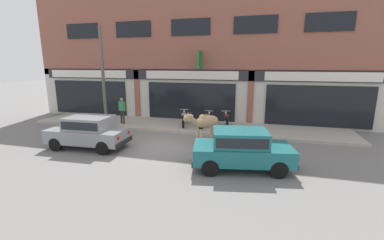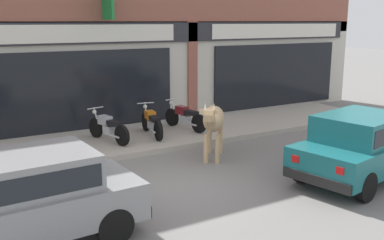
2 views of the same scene
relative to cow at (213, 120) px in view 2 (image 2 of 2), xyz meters
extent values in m
plane|color=slate|center=(-1.91, -1.11, -1.01)|extent=(90.00, 90.00, 0.00)
cube|color=#A8A093|center=(-1.91, 2.68, -0.93)|extent=(19.00, 3.17, 0.14)
cube|color=beige|center=(-1.91, 4.54, 0.69)|extent=(23.00, 0.55, 3.40)
cube|color=#28282D|center=(-1.91, 4.22, 2.04)|extent=(22.08, 0.08, 0.64)
cube|color=black|center=(-1.91, 4.21, 0.34)|extent=(5.83, 0.10, 2.40)
cube|color=silver|center=(-1.91, 4.19, 2.04)|extent=(6.13, 0.05, 0.52)
cube|color=#8E5142|center=(1.92, 4.24, 0.69)|extent=(0.36, 0.12, 3.40)
cube|color=black|center=(5.76, 4.21, 0.34)|extent=(5.83, 0.10, 2.40)
cube|color=silver|center=(5.76, 4.19, 2.04)|extent=(6.13, 0.05, 0.52)
cube|color=#197A38|center=(-1.21, 3.81, 2.99)|extent=(0.08, 0.80, 1.10)
ellipsoid|color=tan|center=(0.06, 0.08, 0.01)|extent=(1.29, 1.42, 0.60)
sphere|color=tan|center=(-0.11, -0.14, 0.24)|extent=(0.32, 0.32, 0.32)
cylinder|color=tan|center=(-0.10, -0.35, -0.65)|extent=(0.12, 0.12, 0.72)
cylinder|color=tan|center=(-0.32, -0.17, -0.65)|extent=(0.12, 0.12, 0.72)
cylinder|color=tan|center=(0.45, 0.32, -0.65)|extent=(0.12, 0.12, 0.72)
cylinder|color=tan|center=(0.22, 0.50, -0.65)|extent=(0.12, 0.12, 0.72)
cylinder|color=tan|center=(-0.45, -0.56, 0.16)|extent=(0.48, 0.51, 0.43)
cube|color=tan|center=(-0.62, -0.76, 0.33)|extent=(0.40, 0.42, 0.26)
cube|color=#957A57|center=(-0.73, -0.90, 0.29)|extent=(0.21, 0.21, 0.14)
cone|color=beige|center=(-0.51, -0.79, 0.51)|extent=(0.12, 0.12, 0.19)
cone|color=beige|center=(-0.67, -0.67, 0.51)|extent=(0.12, 0.12, 0.19)
cube|color=tan|center=(-0.44, -0.80, 0.39)|extent=(0.13, 0.12, 0.10)
cube|color=tan|center=(-0.69, -0.60, 0.39)|extent=(0.13, 0.12, 0.10)
cylinder|color=tan|center=(0.53, 0.65, -0.21)|extent=(0.13, 0.15, 0.60)
cylinder|color=black|center=(3.00, -1.95, -0.71)|extent=(0.62, 0.29, 0.60)
cylinder|color=black|center=(0.74, -2.39, -0.71)|extent=(0.62, 0.29, 0.60)
cylinder|color=black|center=(1.01, -3.80, -0.71)|extent=(0.62, 0.29, 0.60)
cube|color=#196066|center=(2.01, -2.87, -0.41)|extent=(3.74, 2.24, 0.60)
cube|color=#196066|center=(1.91, -2.89, 0.17)|extent=(2.14, 1.78, 0.56)
cube|color=black|center=(1.91, -2.89, 0.17)|extent=(1.99, 1.77, 0.35)
cube|color=black|center=(0.31, -3.20, -0.63)|extent=(0.41, 1.52, 0.20)
sphere|color=silver|center=(3.64, -2.07, -0.33)|extent=(0.14, 0.14, 0.14)
cube|color=red|center=(0.19, -2.72, -0.31)|extent=(0.06, 0.16, 0.14)
cube|color=red|center=(0.38, -3.69, -0.31)|extent=(0.06, 0.16, 0.14)
cylinder|color=black|center=(-3.76, -2.92, -0.71)|extent=(0.61, 0.21, 0.60)
cylinder|color=black|center=(-3.83, -1.48, -0.71)|extent=(0.61, 0.21, 0.60)
cube|color=gray|center=(-4.94, -2.26, -0.41)|extent=(3.57, 1.77, 0.60)
cube|color=gray|center=(-4.84, -2.25, 0.17)|extent=(1.97, 1.53, 0.56)
cube|color=black|center=(-4.84, -2.25, 0.17)|extent=(1.82, 1.54, 0.35)
cube|color=black|center=(-3.22, -2.18, -0.63)|extent=(0.19, 1.52, 0.20)
cube|color=red|center=(-3.17, -2.67, -0.31)|extent=(0.04, 0.16, 0.14)
cube|color=red|center=(-3.21, -1.68, -0.31)|extent=(0.04, 0.16, 0.14)
cylinder|color=black|center=(-2.00, 3.07, -0.58)|extent=(0.23, 0.57, 0.56)
cylinder|color=black|center=(-1.69, 1.86, -0.58)|extent=(0.23, 0.57, 0.56)
cube|color=#B2B5BA|center=(-1.84, 2.45, -0.54)|extent=(0.27, 0.36, 0.24)
cube|color=#A8AAB2|center=(-1.88, 2.60, -0.28)|extent=(0.33, 0.45, 0.24)
cube|color=black|center=(-1.78, 2.21, -0.30)|extent=(0.34, 0.56, 0.12)
cylinder|color=#B2B5BA|center=(-1.98, 3.01, -0.28)|extent=(0.10, 0.27, 0.59)
cylinder|color=#B2B5BA|center=(-1.99, 3.05, 0.00)|extent=(0.51, 0.16, 0.03)
sphere|color=silver|center=(-2.01, 3.11, -0.12)|extent=(0.12, 0.12, 0.12)
cylinder|color=#B2B5BA|center=(-1.86, 2.07, -0.62)|extent=(0.18, 0.48, 0.06)
cylinder|color=black|center=(-0.43, 3.07, -0.58)|extent=(0.18, 0.57, 0.56)
cylinder|color=black|center=(-0.62, 1.83, -0.58)|extent=(0.18, 0.57, 0.56)
cube|color=#B2B5BA|center=(-0.53, 2.43, -0.54)|extent=(0.25, 0.35, 0.24)
cube|color=orange|center=(-0.50, 2.59, -0.28)|extent=(0.30, 0.43, 0.24)
cube|color=black|center=(-0.56, 2.19, -0.30)|extent=(0.30, 0.55, 0.12)
cylinder|color=#B2B5BA|center=(-0.44, 3.01, -0.28)|extent=(0.08, 0.27, 0.59)
cylinder|color=#B2B5BA|center=(-0.43, 3.05, 0.00)|extent=(0.52, 0.11, 0.03)
sphere|color=silver|center=(-0.42, 3.10, -0.12)|extent=(0.12, 0.12, 0.12)
cylinder|color=#B2B5BA|center=(-0.69, 2.09, -0.62)|extent=(0.13, 0.48, 0.06)
cylinder|color=black|center=(0.57, 3.23, -0.58)|extent=(0.21, 0.57, 0.56)
cylinder|color=black|center=(0.82, 2.01, -0.58)|extent=(0.21, 0.57, 0.56)
cube|color=#B2B5BA|center=(0.70, 2.60, -0.54)|extent=(0.26, 0.35, 0.24)
cube|color=maroon|center=(0.66, 2.76, -0.28)|extent=(0.32, 0.44, 0.24)
cube|color=black|center=(0.74, 2.37, -0.30)|extent=(0.32, 0.55, 0.12)
cylinder|color=#B2B5BA|center=(0.58, 3.17, -0.28)|extent=(0.09, 0.27, 0.59)
cylinder|color=#B2B5BA|center=(0.57, 3.21, 0.00)|extent=(0.52, 0.14, 0.03)
sphere|color=silver|center=(0.56, 3.27, -0.12)|extent=(0.12, 0.12, 0.12)
cylinder|color=#B2B5BA|center=(0.66, 2.23, -0.62)|extent=(0.15, 0.48, 0.06)
camera|label=1|loc=(2.56, -11.87, 2.78)|focal=24.00mm
camera|label=2|loc=(-6.03, -9.08, 2.41)|focal=42.00mm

